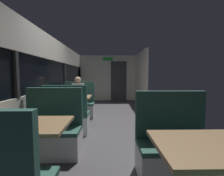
{
  "coord_description": "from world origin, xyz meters",
  "views": [
    {
      "loc": [
        0.05,
        -3.96,
        1.32
      ],
      "look_at": [
        0.17,
        2.23,
        0.8
      ],
      "focal_mm": 25.35,
      "sensor_mm": 36.0,
      "label": 1
    }
  ],
  "objects_px": {
    "dining_table_near_window": "(30,132)",
    "dining_table_mid_window": "(74,100)",
    "bench_mid_window_facing_entry": "(79,106)",
    "seated_passenger": "(78,100)",
    "bench_front_aisle_facing_entry": "(174,151)",
    "bench_mid_window_facing_end": "(67,119)",
    "bench_near_window_facing_entry": "(52,135)",
    "dining_table_front_aisle": "(209,156)"
  },
  "relations": [
    {
      "from": "dining_table_near_window",
      "to": "bench_front_aisle_facing_entry",
      "type": "xyz_separation_m",
      "value": [
        1.79,
        0.1,
        -0.31
      ]
    },
    {
      "from": "dining_table_front_aisle",
      "to": "seated_passenger",
      "type": "relative_size",
      "value": 0.71
    },
    {
      "from": "bench_mid_window_facing_entry",
      "to": "dining_table_front_aisle",
      "type": "height_order",
      "value": "bench_mid_window_facing_entry"
    },
    {
      "from": "dining_table_mid_window",
      "to": "bench_mid_window_facing_entry",
      "type": "relative_size",
      "value": 0.82
    },
    {
      "from": "bench_front_aisle_facing_entry",
      "to": "bench_mid_window_facing_entry",
      "type": "bearing_deg",
      "value": 121.16
    },
    {
      "from": "dining_table_mid_window",
      "to": "bench_mid_window_facing_end",
      "type": "xyz_separation_m",
      "value": [
        0.0,
        -0.7,
        -0.31
      ]
    },
    {
      "from": "bench_near_window_facing_entry",
      "to": "seated_passenger",
      "type": "distance_m",
      "value": 2.3
    },
    {
      "from": "dining_table_front_aisle",
      "to": "bench_front_aisle_facing_entry",
      "type": "relative_size",
      "value": 0.82
    },
    {
      "from": "dining_table_near_window",
      "to": "bench_mid_window_facing_entry",
      "type": "distance_m",
      "value": 3.08
    },
    {
      "from": "bench_front_aisle_facing_entry",
      "to": "bench_near_window_facing_entry",
      "type": "bearing_deg",
      "value": 161.47
    },
    {
      "from": "bench_mid_window_facing_end",
      "to": "bench_mid_window_facing_entry",
      "type": "height_order",
      "value": "same"
    },
    {
      "from": "bench_near_window_facing_entry",
      "to": "seated_passenger",
      "type": "relative_size",
      "value": 0.87
    },
    {
      "from": "dining_table_mid_window",
      "to": "dining_table_front_aisle",
      "type": "xyz_separation_m",
      "value": [
        1.79,
        -2.96,
        0.0
      ]
    },
    {
      "from": "bench_near_window_facing_entry",
      "to": "bench_front_aisle_facing_entry",
      "type": "xyz_separation_m",
      "value": [
        1.79,
        -0.6,
        0.0
      ]
    },
    {
      "from": "dining_table_near_window",
      "to": "dining_table_front_aisle",
      "type": "xyz_separation_m",
      "value": [
        1.79,
        -0.6,
        0.0
      ]
    },
    {
      "from": "bench_near_window_facing_entry",
      "to": "bench_mid_window_facing_entry",
      "type": "xyz_separation_m",
      "value": [
        0.0,
        2.36,
        0.0
      ]
    },
    {
      "from": "dining_table_near_window",
      "to": "bench_front_aisle_facing_entry",
      "type": "height_order",
      "value": "bench_front_aisle_facing_entry"
    },
    {
      "from": "dining_table_near_window",
      "to": "dining_table_mid_window",
      "type": "xyz_separation_m",
      "value": [
        0.0,
        2.36,
        0.0
      ]
    },
    {
      "from": "dining_table_near_window",
      "to": "dining_table_mid_window",
      "type": "height_order",
      "value": "same"
    },
    {
      "from": "bench_near_window_facing_entry",
      "to": "seated_passenger",
      "type": "xyz_separation_m",
      "value": [
        0.0,
        2.29,
        0.21
      ]
    },
    {
      "from": "dining_table_near_window",
      "to": "bench_near_window_facing_entry",
      "type": "distance_m",
      "value": 0.77
    },
    {
      "from": "bench_mid_window_facing_entry",
      "to": "bench_front_aisle_facing_entry",
      "type": "bearing_deg",
      "value": -58.84
    },
    {
      "from": "bench_near_window_facing_entry",
      "to": "bench_mid_window_facing_entry",
      "type": "height_order",
      "value": "same"
    },
    {
      "from": "dining_table_front_aisle",
      "to": "seated_passenger",
      "type": "bearing_deg",
      "value": 116.51
    },
    {
      "from": "bench_front_aisle_facing_entry",
      "to": "bench_mid_window_facing_end",
      "type": "bearing_deg",
      "value": 138.89
    },
    {
      "from": "bench_mid_window_facing_end",
      "to": "seated_passenger",
      "type": "relative_size",
      "value": 0.87
    },
    {
      "from": "bench_near_window_facing_entry",
      "to": "bench_front_aisle_facing_entry",
      "type": "relative_size",
      "value": 1.0
    },
    {
      "from": "dining_table_mid_window",
      "to": "bench_near_window_facing_entry",
      "type": "bearing_deg",
      "value": -90.0
    },
    {
      "from": "bench_mid_window_facing_entry",
      "to": "seated_passenger",
      "type": "relative_size",
      "value": 0.87
    },
    {
      "from": "dining_table_near_window",
      "to": "bench_mid_window_facing_end",
      "type": "bearing_deg",
      "value": 90.0
    },
    {
      "from": "bench_near_window_facing_entry",
      "to": "dining_table_mid_window",
      "type": "distance_m",
      "value": 1.69
    },
    {
      "from": "dining_table_near_window",
      "to": "seated_passenger",
      "type": "bearing_deg",
      "value": 90.0
    },
    {
      "from": "dining_table_near_window",
      "to": "seated_passenger",
      "type": "relative_size",
      "value": 0.71
    },
    {
      "from": "bench_mid_window_facing_end",
      "to": "bench_front_aisle_facing_entry",
      "type": "xyz_separation_m",
      "value": [
        1.79,
        -1.56,
        0.0
      ]
    },
    {
      "from": "dining_table_mid_window",
      "to": "bench_mid_window_facing_entry",
      "type": "xyz_separation_m",
      "value": [
        0.0,
        0.7,
        -0.31
      ]
    },
    {
      "from": "bench_near_window_facing_entry",
      "to": "bench_mid_window_facing_end",
      "type": "distance_m",
      "value": 0.96
    },
    {
      "from": "dining_table_mid_window",
      "to": "bench_mid_window_facing_entry",
      "type": "distance_m",
      "value": 0.77
    },
    {
      "from": "bench_near_window_facing_entry",
      "to": "bench_front_aisle_facing_entry",
      "type": "height_order",
      "value": "same"
    },
    {
      "from": "dining_table_mid_window",
      "to": "bench_mid_window_facing_end",
      "type": "distance_m",
      "value": 0.77
    },
    {
      "from": "bench_mid_window_facing_entry",
      "to": "seated_passenger",
      "type": "distance_m",
      "value": 0.22
    },
    {
      "from": "dining_table_mid_window",
      "to": "dining_table_front_aisle",
      "type": "height_order",
      "value": "same"
    },
    {
      "from": "bench_mid_window_facing_entry",
      "to": "seated_passenger",
      "type": "xyz_separation_m",
      "value": [
        0.0,
        -0.07,
        0.21
      ]
    }
  ]
}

